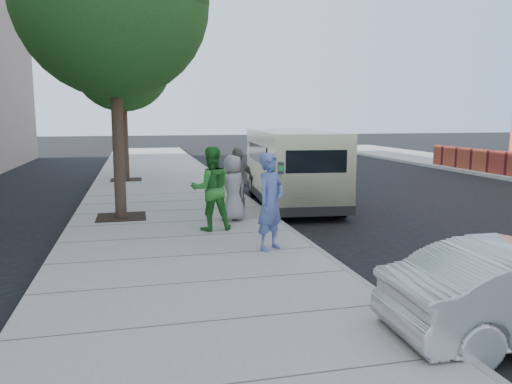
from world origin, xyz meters
TOP-DOWN VIEW (x-y plane):
  - ground at (0.00, 0.00)m, footprint 120.00×120.00m
  - sidewalk at (-1.00, 0.00)m, footprint 5.00×60.00m
  - curb_face at (1.44, 0.00)m, footprint 0.12×60.00m
  - tree_far at (-2.25, 10.00)m, footprint 3.92×3.80m
  - parking_meter at (0.92, -0.48)m, footprint 0.34×0.21m
  - van at (2.62, 3.85)m, footprint 2.53×6.15m
  - person_officer at (0.54, -1.43)m, footprint 0.80×0.76m
  - person_green_shirt at (-0.30, 0.48)m, footprint 0.93×0.74m
  - person_gray_shirt at (0.34, 1.30)m, footprint 0.92×0.81m
  - person_striped_polo at (0.66, 2.15)m, footprint 1.08×0.87m

SIDE VIEW (x-z plane):
  - ground at x=0.00m, z-range 0.00..0.00m
  - sidewalk at x=-1.00m, z-range 0.00..0.15m
  - curb_face at x=1.44m, z-range -0.01..0.15m
  - person_gray_shirt at x=0.34m, z-range 0.15..1.74m
  - person_striped_polo at x=0.66m, z-range 0.15..1.87m
  - person_officer at x=0.54m, z-range 0.15..1.98m
  - person_green_shirt at x=-0.30m, z-range 0.15..1.99m
  - van at x=2.62m, z-range 0.07..2.29m
  - parking_meter at x=0.92m, z-range 0.50..2.07m
  - tree_far at x=-2.25m, z-range 1.64..8.13m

